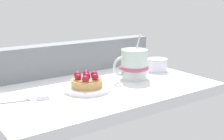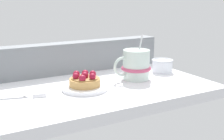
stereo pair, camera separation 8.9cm
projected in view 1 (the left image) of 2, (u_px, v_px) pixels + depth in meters
The scene contains 7 objects.
ground_plane at pixel (98, 90), 89.30cm from camera, with size 64.78×41.82×3.02cm, color white.
window_rail_back at pixel (70, 58), 101.90cm from camera, with size 63.49×5.97×10.35cm, color gray.
dessert_plate at pixel (87, 89), 83.51cm from camera, with size 12.86×12.86×1.13cm.
raspberry_tart at pixel (87, 81), 82.99cm from camera, with size 8.66×8.66×4.05cm.
coffee_mug at pixel (134, 65), 94.68cm from camera, with size 12.92×9.53×14.03cm.
dessert_fork at pixel (16, 101), 74.48cm from camera, with size 16.82×5.95×0.60cm.
sugar_bowl at pixel (157, 64), 105.01cm from camera, with size 7.48×7.48×4.41cm.
Camera 1 is at (-45.73, -72.04, 25.75)cm, focal length 48.07 mm.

